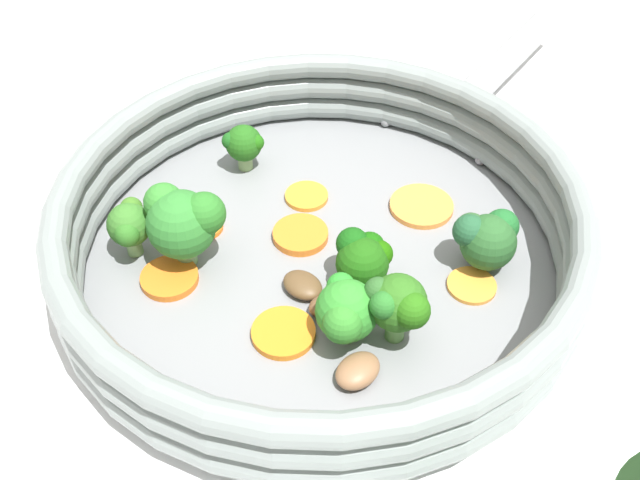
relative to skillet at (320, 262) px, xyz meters
The scene contains 23 objects.
ground_plane 0.01m from the skillet, ahead, with size 4.00×4.00×0.00m, color silver.
skillet is the anchor object (origin of this frame).
skillet_rim_wall 0.04m from the skillet, ahead, with size 0.36×0.36×0.06m.
skillet_handle 0.28m from the skillet, 128.99° to the right, with size 0.03×0.03×0.21m, color #999B9E.
skillet_rivet_left 0.16m from the skillet, 144.69° to the right, with size 0.01×0.01×0.01m, color gray.
skillet_rivet_right 0.16m from the skillet, 113.29° to the right, with size 0.01×0.01×0.01m, color gray.
carrot_slice_0 0.02m from the skillet, 55.63° to the right, with size 0.04×0.04×0.01m, color orange.
carrot_slice_1 0.10m from the skillet, ahead, with size 0.04×0.04×0.01m, color orange.
carrot_slice_2 0.09m from the skillet, 150.27° to the right, with size 0.05×0.05×0.00m, color orange.
carrot_slice_3 0.09m from the skillet, 21.80° to the right, with size 0.03×0.03×0.00m, color orange.
carrot_slice_4 0.07m from the skillet, 68.50° to the left, with size 0.04×0.04×0.00m, color orange.
carrot_slice_5 0.11m from the skillet, 160.15° to the left, with size 0.03×0.03×0.00m, color orange.
carrot_slice_6 0.06m from the skillet, 84.00° to the right, with size 0.03×0.03×0.00m, color orange.
broccoli_floret_0 0.12m from the skillet, behind, with size 0.05×0.04×0.04m.
broccoli_floret_1 0.10m from the skillet, 118.78° to the left, with size 0.04×0.04×0.05m.
broccoli_floret_2 0.08m from the skillet, 98.53° to the left, with size 0.04×0.05×0.04m.
broccoli_floret_3 0.12m from the skillet, 62.39° to the right, with size 0.03×0.03×0.04m.
broccoli_floret_4 0.13m from the skillet, ahead, with size 0.03×0.04×0.04m.
broccoli_floret_5 0.10m from the skillet, ahead, with size 0.06×0.05×0.06m.
broccoli_floret_6 0.05m from the skillet, 133.11° to the left, with size 0.04×0.04×0.04m.
mushroom_piece_0 0.11m from the skillet, 98.83° to the left, with size 0.03×0.02×0.01m, color #8C6241.
mushroom_piece_1 0.05m from the skillet, 91.93° to the left, with size 0.02×0.02×0.01m, color brown.
mushroom_piece_2 0.04m from the skillet, 67.32° to the left, with size 0.03×0.02×0.01m, color brown.
Camera 1 is at (0.02, 0.37, 0.38)m, focal length 42.00 mm.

